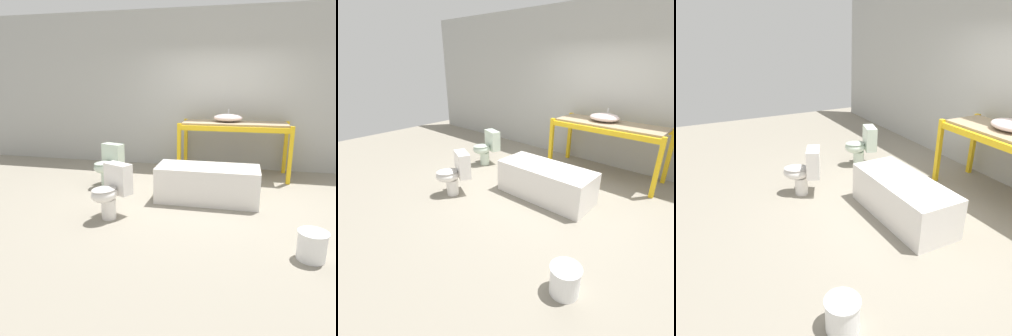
{
  "view_description": "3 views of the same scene",
  "coord_description": "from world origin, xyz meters",
  "views": [
    {
      "loc": [
        0.51,
        -5.09,
        1.8
      ],
      "look_at": [
        -0.46,
        -0.84,
        0.64
      ],
      "focal_mm": 35.0,
      "sensor_mm": 36.0,
      "label": 1
    },
    {
      "loc": [
        2.15,
        -3.58,
        2.15
      ],
      "look_at": [
        -0.31,
        -0.87,
        0.61
      ],
      "focal_mm": 28.0,
      "sensor_mm": 36.0,
      "label": 2
    },
    {
      "loc": [
        3.08,
        -2.66,
        2.36
      ],
      "look_at": [
        -0.46,
        -0.89,
        0.64
      ],
      "focal_mm": 35.0,
      "sensor_mm": 36.0,
      "label": 3
    }
  ],
  "objects": [
    {
      "name": "ground_plane",
      "position": [
        0.0,
        0.0,
        0.0
      ],
      "size": [
        12.0,
        12.0,
        0.0
      ],
      "primitive_type": "plane",
      "color": "gray"
    },
    {
      "name": "sink_basin",
      "position": [
        0.23,
        1.31,
        1.12
      ],
      "size": [
        0.55,
        0.45,
        0.23
      ],
      "color": "silver",
      "rests_on": "shelving_rack"
    },
    {
      "name": "bathtub_main",
      "position": [
        0.03,
        -0.28,
        0.31
      ],
      "size": [
        1.55,
        0.67,
        0.55
      ],
      "rotation": [
        0.0,
        0.0,
        0.01
      ],
      "color": "white",
      "rests_on": "ground_plane"
    },
    {
      "name": "toilet_near",
      "position": [
        -1.16,
        -1.2,
        0.4
      ],
      "size": [
        0.53,
        0.64,
        0.72
      ],
      "rotation": [
        0.0,
        0.0,
        -0.43
      ],
      "color": "white",
      "rests_on": "ground_plane"
    },
    {
      "name": "toilet_far",
      "position": [
        -1.76,
        0.11,
        0.4
      ],
      "size": [
        0.49,
        0.62,
        0.72
      ],
      "rotation": [
        0.0,
        0.0,
        -0.31
      ],
      "color": "silver",
      "rests_on": "ground_plane"
    },
    {
      "name": "bucket_white",
      "position": [
        1.28,
        -1.77,
        0.16
      ],
      "size": [
        0.31,
        0.31,
        0.31
      ],
      "color": "white",
      "rests_on": "ground_plane"
    }
  ]
}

